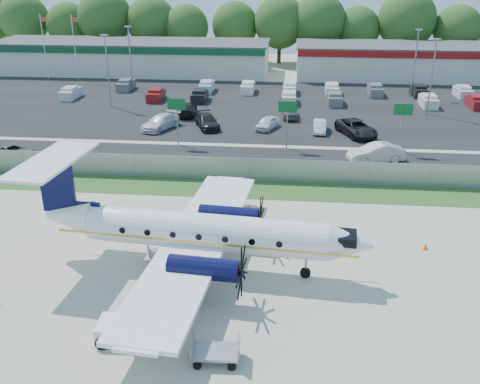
# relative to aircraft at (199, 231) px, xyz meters

# --- Properties ---
(ground) EXTENTS (170.00, 170.00, 0.00)m
(ground) POSITION_rel_aircraft_xyz_m (1.82, 0.50, -2.46)
(ground) COLOR beige
(ground) RESTS_ON ground
(grass_verge) EXTENTS (170.00, 4.00, 0.02)m
(grass_verge) POSITION_rel_aircraft_xyz_m (1.82, 12.50, -2.45)
(grass_verge) COLOR #2D561E
(grass_verge) RESTS_ON ground
(access_road) EXTENTS (170.00, 8.00, 0.02)m
(access_road) POSITION_rel_aircraft_xyz_m (1.82, 19.50, -2.45)
(access_road) COLOR black
(access_road) RESTS_ON ground
(parking_lot) EXTENTS (170.00, 32.00, 0.02)m
(parking_lot) POSITION_rel_aircraft_xyz_m (1.82, 40.50, -2.45)
(parking_lot) COLOR black
(parking_lot) RESTS_ON ground
(perimeter_fence) EXTENTS (120.00, 0.06, 1.99)m
(perimeter_fence) POSITION_rel_aircraft_xyz_m (1.82, 14.50, -1.46)
(perimeter_fence) COLOR gray
(perimeter_fence) RESTS_ON ground
(building_west) EXTENTS (46.40, 12.40, 5.24)m
(building_west) POSITION_rel_aircraft_xyz_m (-22.18, 62.48, 0.17)
(building_west) COLOR silver
(building_west) RESTS_ON ground
(building_east) EXTENTS (44.40, 12.40, 5.24)m
(building_east) POSITION_rel_aircraft_xyz_m (27.82, 62.48, 0.17)
(building_east) COLOR silver
(building_east) RESTS_ON ground
(sign_left) EXTENTS (1.80, 0.26, 5.00)m
(sign_left) POSITION_rel_aircraft_xyz_m (-6.18, 23.41, 1.15)
(sign_left) COLOR gray
(sign_left) RESTS_ON ground
(sign_mid) EXTENTS (1.80, 0.26, 5.00)m
(sign_mid) POSITION_rel_aircraft_xyz_m (4.82, 23.41, 1.15)
(sign_mid) COLOR gray
(sign_mid) RESTS_ON ground
(sign_right) EXTENTS (1.80, 0.26, 5.00)m
(sign_right) POSITION_rel_aircraft_xyz_m (15.82, 23.41, 1.15)
(sign_right) COLOR gray
(sign_right) RESTS_ON ground
(flagpole_west) EXTENTS (1.06, 0.12, 10.00)m
(flagpole_west) POSITION_rel_aircraft_xyz_m (-34.10, 55.50, 3.18)
(flagpole_west) COLOR white
(flagpole_west) RESTS_ON ground
(flagpole_east) EXTENTS (1.06, 0.12, 10.00)m
(flagpole_east) POSITION_rel_aircraft_xyz_m (-29.10, 55.50, 3.18)
(flagpole_east) COLOR white
(flagpole_east) RESTS_ON ground
(light_pole_nw) EXTENTS (0.90, 0.35, 9.09)m
(light_pole_nw) POSITION_rel_aircraft_xyz_m (-18.18, 38.50, 2.77)
(light_pole_nw) COLOR gray
(light_pole_nw) RESTS_ON ground
(light_pole_ne) EXTENTS (0.90, 0.35, 9.09)m
(light_pole_ne) POSITION_rel_aircraft_xyz_m (21.82, 38.50, 2.77)
(light_pole_ne) COLOR gray
(light_pole_ne) RESTS_ON ground
(light_pole_sw) EXTENTS (0.90, 0.35, 9.09)m
(light_pole_sw) POSITION_rel_aircraft_xyz_m (-18.18, 48.50, 2.77)
(light_pole_sw) COLOR gray
(light_pole_sw) RESTS_ON ground
(light_pole_se) EXTENTS (0.90, 0.35, 9.09)m
(light_pole_se) POSITION_rel_aircraft_xyz_m (21.82, 48.50, 2.77)
(light_pole_se) COLOR gray
(light_pole_se) RESTS_ON ground
(tree_line) EXTENTS (112.00, 6.00, 14.00)m
(tree_line) POSITION_rel_aircraft_xyz_m (1.82, 74.50, -2.46)
(tree_line) COLOR #285117
(tree_line) RESTS_ON ground
(aircraft) EXTENTS (20.69, 20.38, 6.37)m
(aircraft) POSITION_rel_aircraft_xyz_m (0.00, 0.00, 0.00)
(aircraft) COLOR white
(aircraft) RESTS_ON ground
(pushback_tug) EXTENTS (2.74, 2.01, 1.44)m
(pushback_tug) POSITION_rel_aircraft_xyz_m (-2.36, -7.03, -1.77)
(pushback_tug) COLOR white
(pushback_tug) RESTS_ON ground
(baggage_cart_near) EXTENTS (2.31, 1.47, 1.18)m
(baggage_cart_near) POSITION_rel_aircraft_xyz_m (2.13, -8.20, -1.91)
(baggage_cart_near) COLOR gray
(baggage_cart_near) RESTS_ON ground
(baggage_cart_far) EXTENTS (2.27, 1.85, 1.03)m
(baggage_cart_far) POSITION_rel_aircraft_xyz_m (-2.40, 0.83, -1.98)
(baggage_cart_far) COLOR gray
(baggage_cart_far) RESTS_ON ground
(cone_nose) EXTENTS (0.33, 0.33, 0.47)m
(cone_nose) POSITION_rel_aircraft_xyz_m (14.18, 3.61, -2.24)
(cone_nose) COLOR #FF5E08
(cone_nose) RESTS_ON ground
(cone_starboard_wing) EXTENTS (0.33, 0.33, 0.47)m
(cone_starboard_wing) POSITION_rel_aircraft_xyz_m (2.29, 8.43, -2.24)
(cone_starboard_wing) COLOR #FF5E08
(cone_starboard_wing) RESTS_ON ground
(road_car_west) EXTENTS (6.13, 4.38, 1.55)m
(road_car_west) POSITION_rel_aircraft_xyz_m (-20.79, 17.38, -2.46)
(road_car_west) COLOR #595B5E
(road_car_west) RESTS_ON ground
(road_car_mid) EXTENTS (5.53, 3.14, 1.72)m
(road_car_mid) POSITION_rel_aircraft_xyz_m (13.20, 20.35, -2.46)
(road_car_mid) COLOR beige
(road_car_mid) RESTS_ON ground
(parked_car_a) EXTENTS (4.16, 5.83, 1.57)m
(parked_car_a) POSITION_rel_aircraft_xyz_m (-9.34, 29.05, -2.46)
(parked_car_a) COLOR silver
(parked_car_a) RESTS_ON ground
(parked_car_b) EXTENTS (3.85, 5.60, 1.51)m
(parked_car_b) POSITION_rel_aircraft_xyz_m (-4.20, 29.98, -2.46)
(parked_car_b) COLOR black
(parked_car_b) RESTS_ON ground
(parked_car_c) EXTENTS (2.94, 4.37, 1.38)m
(parked_car_c) POSITION_rel_aircraft_xyz_m (2.57, 30.22, -2.46)
(parked_car_c) COLOR silver
(parked_car_c) RESTS_ON ground
(parked_car_d) EXTENTS (1.53, 3.96, 1.29)m
(parked_car_d) POSITION_rel_aircraft_xyz_m (8.38, 29.59, -2.46)
(parked_car_d) COLOR silver
(parked_car_d) RESTS_ON ground
(parked_car_e) EXTENTS (4.73, 6.55, 1.66)m
(parked_car_e) POSITION_rel_aircraft_xyz_m (12.24, 28.72, -2.46)
(parked_car_e) COLOR black
(parked_car_e) RESTS_ON ground
(parked_car_f) EXTENTS (2.72, 5.54, 1.55)m
(parked_car_f) POSITION_rel_aircraft_xyz_m (-7.52, 35.32, -2.46)
(parked_car_f) COLOR black
(parked_car_f) RESTS_ON ground
(parked_car_g) EXTENTS (1.82, 4.36, 1.48)m
(parked_car_g) POSITION_rel_aircraft_xyz_m (5.09, 35.19, -2.46)
(parked_car_g) COLOR #595B5E
(parked_car_g) RESTS_ON ground
(far_parking_rows) EXTENTS (56.00, 10.00, 1.60)m
(far_parking_rows) POSITION_rel_aircraft_xyz_m (1.82, 45.50, -2.46)
(far_parking_rows) COLOR gray
(far_parking_rows) RESTS_ON ground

